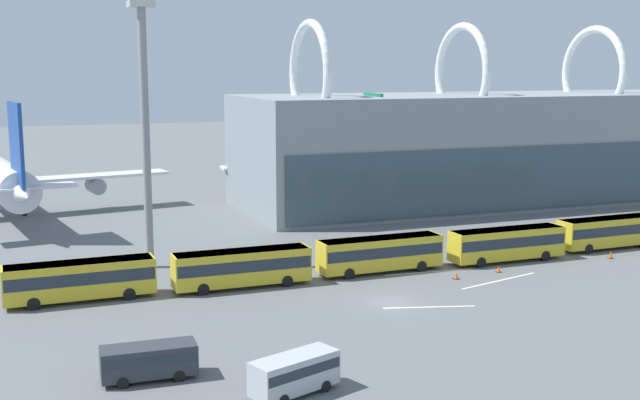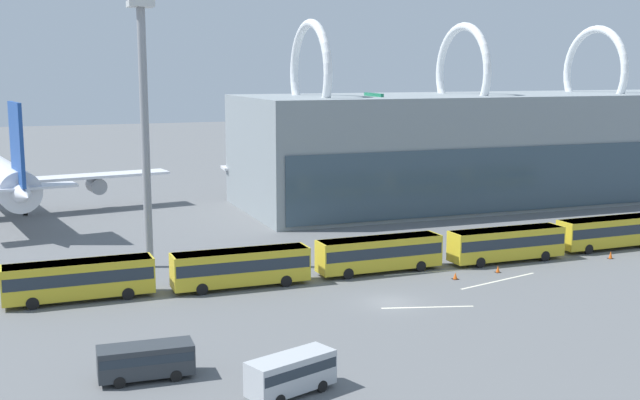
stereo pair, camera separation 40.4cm
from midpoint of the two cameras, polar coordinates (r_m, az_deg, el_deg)
name	(u,v)px [view 1 (the left image)]	position (r m, az deg, el deg)	size (l,w,h in m)	color
ground_plane	(393,303)	(64.96, 5.03, -7.28)	(440.00, 440.00, 0.00)	slate
terminal_building	(590,141)	(126.67, 18.54, 3.98)	(105.96, 23.65, 24.75)	gray
airliner_at_gate_far	(338,157)	(118.72, 1.21, 3.06)	(35.28, 39.23, 15.39)	white
shuttle_bus_0	(80,278)	(67.52, -16.86, -5.33)	(11.85, 2.84, 3.23)	gold
shuttle_bus_1	(242,266)	(68.93, -5.74, -4.67)	(11.80, 2.67, 3.23)	gold
shuttle_bus_2	(380,252)	(73.83, 4.15, -3.70)	(11.86, 2.85, 3.23)	gold
shuttle_bus_3	(507,242)	(79.74, 13.01, -2.94)	(11.83, 2.75, 3.23)	gold
shuttle_bus_4	(609,230)	(88.52, 19.77, -2.05)	(11.87, 2.92, 3.23)	gold
service_van_foreground	(149,359)	(50.23, -12.31, -11.01)	(5.76, 2.32, 2.12)	#2D3338
service_van_crossing	(295,372)	(47.01, -2.07, -12.11)	(5.69, 3.65, 2.31)	#B2B7BC
floodlight_mast	(145,118)	(75.50, -12.49, 5.74)	(2.27, 2.27, 24.53)	gray
lane_stripe_0	(429,272)	(74.76, 7.64, -5.10)	(8.77, 0.25, 0.01)	silver
lane_stripe_1	(499,281)	(72.89, 12.49, -5.62)	(9.36, 0.25, 0.01)	silver
lane_stripe_2	(429,307)	(64.10, 7.58, -7.55)	(7.34, 0.25, 0.01)	silver
traffic_cone_0	(611,255)	(84.26, 19.84, -3.67)	(0.50, 0.50, 0.76)	black
traffic_cone_1	(456,276)	(72.62, 9.51, -5.33)	(0.54, 0.54, 0.62)	black
traffic_cone_2	(499,269)	(75.72, 12.43, -4.82)	(0.49, 0.49, 0.61)	black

